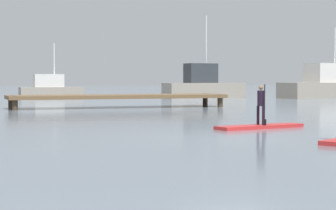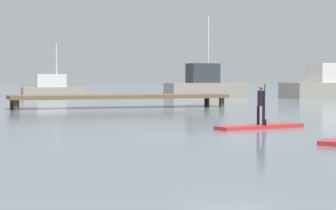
{
  "view_description": "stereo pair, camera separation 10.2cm",
  "coord_description": "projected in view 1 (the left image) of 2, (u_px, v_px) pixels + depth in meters",
  "views": [
    {
      "loc": [
        -6.67,
        -14.24,
        1.46
      ],
      "look_at": [
        -0.69,
        2.85,
        0.7
      ],
      "focal_mm": 65.82,
      "sensor_mm": 36.0,
      "label": 1
    },
    {
      "loc": [
        -6.58,
        -14.27,
        1.46
      ],
      "look_at": [
        -0.69,
        2.85,
        0.7
      ],
      "focal_mm": 65.82,
      "sensor_mm": 36.0,
      "label": 2
    }
  ],
  "objects": [
    {
      "name": "floating_dock",
      "position": [
        118.0,
        97.0,
        31.6
      ],
      "size": [
        11.15,
        2.63,
        0.66
      ],
      "color": "brown",
      "rests_on": "ground"
    },
    {
      "name": "motor_boat_small_navy",
      "position": [
        51.0,
        88.0,
        49.28
      ],
      "size": [
        5.12,
        1.55,
        4.36
      ],
      "color": "#9E9384",
      "rests_on": "ground"
    },
    {
      "name": "paddler_child_solo",
      "position": [
        261.0,
        103.0,
        18.28
      ],
      "size": [
        0.25,
        0.4,
        1.21
      ],
      "color": "black",
      "rests_on": "paddleboard_near"
    },
    {
      "name": "trawler_grey_distant",
      "position": [
        203.0,
        86.0,
        47.68
      ],
      "size": [
        6.69,
        2.52,
        6.38
      ],
      "color": "#9E9384",
      "rests_on": "ground"
    },
    {
      "name": "ground_plane",
      "position": [
        230.0,
        136.0,
        15.69
      ],
      "size": [
        240.0,
        240.0,
        0.0
      ],
      "primitive_type": "plane",
      "color": "slate"
    },
    {
      "name": "fishing_boat_green_midground",
      "position": [
        325.0,
        85.0,
        48.04
      ],
      "size": [
        7.86,
        3.83,
        5.5
      ],
      "color": "#9E9384",
      "rests_on": "ground"
    },
    {
      "name": "paddleboard_near",
      "position": [
        261.0,
        127.0,
        18.32
      ],
      "size": [
        3.07,
        1.25,
        0.1
      ],
      "color": "red",
      "rests_on": "ground"
    }
  ]
}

